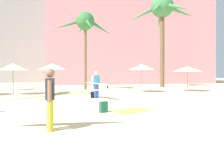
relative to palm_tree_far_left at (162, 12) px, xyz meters
The scene contains 13 objects.
ground 20.99m from the palm_tree_far_left, 117.24° to the right, with size 120.00×120.00×0.00m, color beige.
hotel_pink 12.14m from the palm_tree_far_left, 91.50° to the left, with size 25.22×11.79×16.53m, color pink.
hotel_tower_gray 30.62m from the palm_tree_far_left, 134.18° to the left, with size 17.80×10.29×23.21m, color gray.
palm_tree_far_left is the anchor object (origin of this frame).
palm_tree_center 9.32m from the palm_tree_far_left, 169.53° to the right, with size 5.52×5.55×7.35m.
cafe_umbrella_0 16.78m from the palm_tree_far_left, 159.34° to the right, with size 2.06×2.06×2.22m.
cafe_umbrella_2 14.38m from the palm_tree_far_left, 156.41° to the right, with size 2.15×2.15×2.28m.
cafe_umbrella_3 8.82m from the palm_tree_far_left, 96.84° to the right, with size 2.48×2.48×2.13m.
cafe_umbrella_4 9.87m from the palm_tree_far_left, 130.07° to the right, with size 2.14×2.14×2.28m.
beach_towel 18.43m from the palm_tree_far_left, 121.69° to the right, with size 1.56×0.91×0.01m, color #F4CC4C.
backpack 18.95m from the palm_tree_far_left, 124.84° to the right, with size 0.34×0.31×0.42m.
person_mid_left 15.05m from the palm_tree_far_left, 134.69° to the right, with size 1.38×2.71×1.65m.
person_far_right 21.27m from the palm_tree_far_left, 125.85° to the right, with size 2.88×0.96×1.63m.
Camera 1 is at (-2.68, -5.04, 1.48)m, focal length 34.76 mm.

